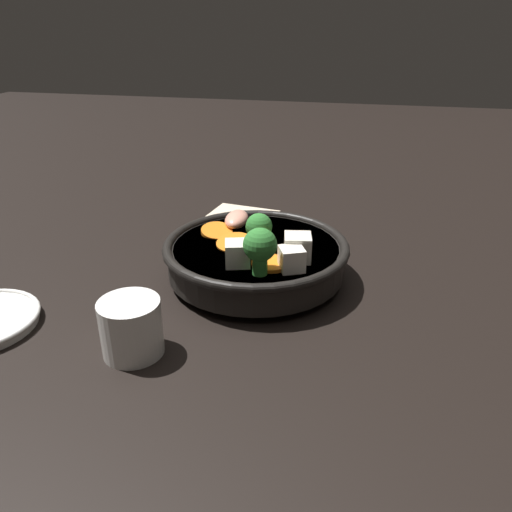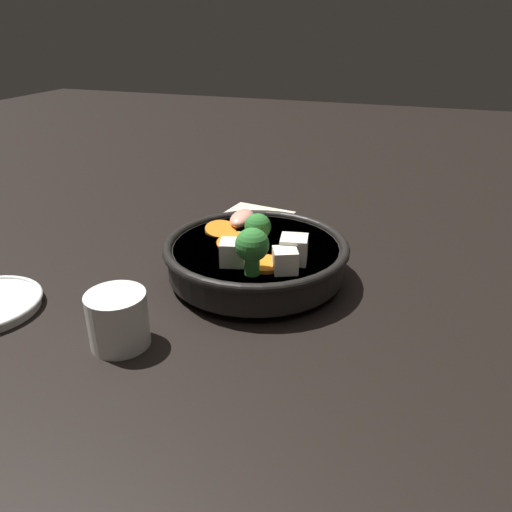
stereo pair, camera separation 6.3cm
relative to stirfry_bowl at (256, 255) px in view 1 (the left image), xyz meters
name	(u,v)px [view 1 (the left image)]	position (x,y,z in m)	size (l,w,h in m)	color
ground_plane	(256,278)	(0.00, 0.00, -0.03)	(3.00, 3.00, 0.00)	black
stirfry_bowl	(256,255)	(0.00, 0.00, 0.00)	(0.23, 0.23, 0.10)	black
tea_cup	(131,327)	(0.08, 0.18, -0.01)	(0.06, 0.06, 0.06)	white
napkin	(243,214)	(0.07, -0.22, -0.03)	(0.12, 0.09, 0.00)	beige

